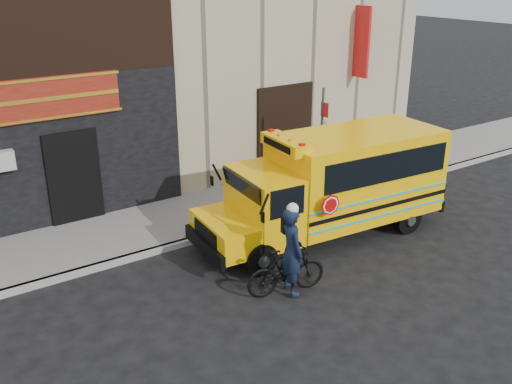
{
  "coord_description": "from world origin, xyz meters",
  "views": [
    {
      "loc": [
        -7.17,
        -9.52,
        6.82
      ],
      "look_at": [
        0.42,
        1.85,
        1.36
      ],
      "focal_mm": 40.0,
      "sensor_mm": 36.0,
      "label": 1
    }
  ],
  "objects_px": {
    "school_bus": "(336,181)",
    "bicycle": "(286,271)",
    "sign_pole": "(322,139)",
    "cyclist": "(291,253)"
  },
  "relations": [
    {
      "from": "school_bus",
      "to": "sign_pole",
      "type": "distance_m",
      "value": 2.66
    },
    {
      "from": "school_bus",
      "to": "sign_pole",
      "type": "xyz_separation_m",
      "value": [
        1.38,
        2.24,
        0.39
      ]
    },
    {
      "from": "school_bus",
      "to": "bicycle",
      "type": "distance_m",
      "value": 3.49
    },
    {
      "from": "sign_pole",
      "to": "bicycle",
      "type": "relative_size",
      "value": 1.88
    },
    {
      "from": "school_bus",
      "to": "bicycle",
      "type": "xyz_separation_m",
      "value": [
        -2.88,
        -1.73,
        -0.96
      ]
    },
    {
      "from": "school_bus",
      "to": "bicycle",
      "type": "bearing_deg",
      "value": -148.96
    },
    {
      "from": "sign_pole",
      "to": "bicycle",
      "type": "bearing_deg",
      "value": -136.98
    },
    {
      "from": "sign_pole",
      "to": "cyclist",
      "type": "distance_m",
      "value": 5.89
    },
    {
      "from": "bicycle",
      "to": "school_bus",
      "type": "bearing_deg",
      "value": -46.36
    },
    {
      "from": "sign_pole",
      "to": "cyclist",
      "type": "relative_size",
      "value": 1.71
    }
  ]
}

